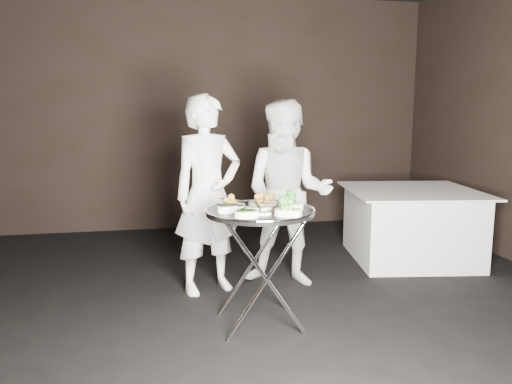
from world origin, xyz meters
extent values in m
cube|color=black|center=(0.00, 0.00, -0.03)|extent=(6.00, 7.00, 0.05)
cube|color=black|center=(0.00, 3.52, 1.50)|extent=(6.00, 0.05, 3.00)
cylinder|color=silver|center=(0.13, 0.08, 0.41)|extent=(0.57, 0.03, 0.83)
cylinder|color=silver|center=(0.13, 0.08, 0.41)|extent=(0.57, 0.03, 0.83)
cylinder|color=silver|center=(0.13, 0.52, 0.41)|extent=(0.57, 0.03, 0.83)
cylinder|color=silver|center=(0.13, 0.52, 0.41)|extent=(0.57, 0.03, 0.83)
cylinder|color=silver|center=(-0.11, 0.30, 0.79)|extent=(0.02, 0.48, 0.02)
cylinder|color=silver|center=(0.36, 0.30, 0.79)|extent=(0.02, 0.48, 0.02)
cylinder|color=black|center=(0.13, 0.30, 0.83)|extent=(0.76, 0.76, 0.03)
torus|color=silver|center=(0.13, 0.30, 0.85)|extent=(0.78, 0.78, 0.02)
cylinder|color=beige|center=(-0.05, 0.46, 0.86)|extent=(0.19, 0.19, 0.02)
cylinder|color=beige|center=(0.19, 0.50, 0.86)|extent=(0.21, 0.21, 0.02)
cylinder|color=silver|center=(0.36, 0.42, 0.87)|extent=(0.11, 0.11, 0.04)
cylinder|color=silver|center=(-0.05, 0.46, 0.90)|extent=(0.14, 0.14, 0.01)
cylinder|color=silver|center=(0.18, 0.51, 0.90)|extent=(0.05, 0.19, 0.01)
cylinder|color=silver|center=(0.36, 0.43, 0.90)|extent=(0.08, 0.18, 0.01)
cylinder|color=silver|center=(-0.09, 0.25, 0.90)|extent=(0.18, 0.10, 0.01)
cylinder|color=silver|center=(0.35, 0.25, 0.90)|extent=(0.10, 0.17, 0.01)
cylinder|color=silver|center=(0.13, 0.31, 0.90)|extent=(0.10, 0.18, 0.01)
imported|color=white|center=(-0.16, 1.08, 0.84)|extent=(0.71, 0.59, 1.68)
imported|color=white|center=(0.54, 1.11, 0.82)|extent=(0.98, 0.89, 1.63)
cube|color=white|center=(1.99, 1.59, 0.36)|extent=(1.15, 1.15, 0.72)
cube|color=white|center=(1.99, 1.59, 0.73)|extent=(1.29, 1.29, 0.02)
camera|label=1|loc=(-0.57, -3.05, 1.53)|focal=35.00mm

